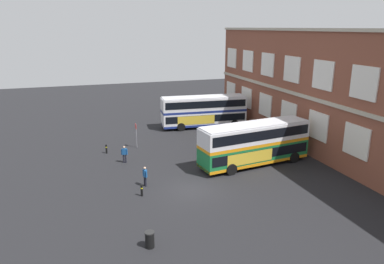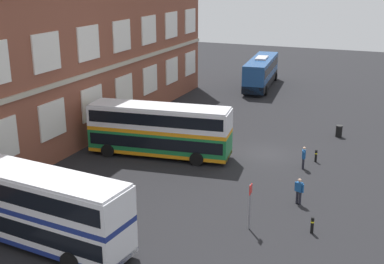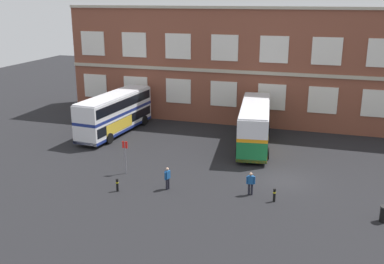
{
  "view_description": "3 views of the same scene",
  "coord_description": "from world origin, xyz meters",
  "px_view_note": "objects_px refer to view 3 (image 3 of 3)",
  "views": [
    {
      "loc": [
        25.66,
        -8.43,
        12.74
      ],
      "look_at": [
        -7.32,
        2.43,
        2.68
      ],
      "focal_mm": 34.06,
      "sensor_mm": 36.0,
      "label": 1
    },
    {
      "loc": [
        -36.39,
        -9.05,
        13.73
      ],
      "look_at": [
        -7.9,
        2.94,
        3.79
      ],
      "focal_mm": 46.5,
      "sensor_mm": 36.0,
      "label": 2
    },
    {
      "loc": [
        2.85,
        -32.9,
        13.57
      ],
      "look_at": [
        -8.06,
        2.11,
        2.55
      ],
      "focal_mm": 42.34,
      "sensor_mm": 36.0,
      "label": 3
    }
  ],
  "objects_px": {
    "double_decker_near": "(115,113)",
    "second_passenger": "(167,177)",
    "safety_bollard_west": "(274,195)",
    "safety_bollard_east": "(117,185)",
    "double_decker_middle": "(255,124)",
    "bus_stand_flag": "(125,154)",
    "station_litter_bin": "(384,214)",
    "waiting_passenger": "(251,183)"
  },
  "relations": [
    {
      "from": "double_decker_middle",
      "to": "bus_stand_flag",
      "type": "distance_m",
      "value": 13.02
    },
    {
      "from": "waiting_passenger",
      "to": "second_passenger",
      "type": "distance_m",
      "value": 6.02
    },
    {
      "from": "safety_bollard_east",
      "to": "second_passenger",
      "type": "bearing_deg",
      "value": 22.91
    },
    {
      "from": "second_passenger",
      "to": "waiting_passenger",
      "type": "bearing_deg",
      "value": 8.1
    },
    {
      "from": "double_decker_middle",
      "to": "waiting_passenger",
      "type": "bearing_deg",
      "value": -81.43
    },
    {
      "from": "bus_stand_flag",
      "to": "safety_bollard_east",
      "type": "bearing_deg",
      "value": -75.09
    },
    {
      "from": "double_decker_near",
      "to": "second_passenger",
      "type": "bearing_deg",
      "value": -49.6
    },
    {
      "from": "bus_stand_flag",
      "to": "safety_bollard_west",
      "type": "bearing_deg",
      "value": -8.04
    },
    {
      "from": "double_decker_middle",
      "to": "safety_bollard_west",
      "type": "relative_size",
      "value": 11.84
    },
    {
      "from": "second_passenger",
      "to": "bus_stand_flag",
      "type": "bearing_deg",
      "value": 155.7
    },
    {
      "from": "bus_stand_flag",
      "to": "safety_bollard_west",
      "type": "distance_m",
      "value": 12.14
    },
    {
      "from": "second_passenger",
      "to": "bus_stand_flag",
      "type": "xyz_separation_m",
      "value": [
        -4.24,
        1.91,
        0.7
      ]
    },
    {
      "from": "double_decker_middle",
      "to": "safety_bollard_east",
      "type": "xyz_separation_m",
      "value": [
        -7.67,
        -13.14,
        -1.66
      ]
    },
    {
      "from": "double_decker_near",
      "to": "bus_stand_flag",
      "type": "relative_size",
      "value": 4.14
    },
    {
      "from": "double_decker_middle",
      "to": "safety_bollard_west",
      "type": "height_order",
      "value": "double_decker_middle"
    },
    {
      "from": "bus_stand_flag",
      "to": "double_decker_near",
      "type": "bearing_deg",
      "value": 120.43
    },
    {
      "from": "double_decker_near",
      "to": "second_passenger",
      "type": "distance_m",
      "value": 15.57
    },
    {
      "from": "double_decker_near",
      "to": "safety_bollard_west",
      "type": "xyz_separation_m",
      "value": [
        17.78,
        -11.59,
        -1.66
      ]
    },
    {
      "from": "bus_stand_flag",
      "to": "safety_bollard_west",
      "type": "height_order",
      "value": "bus_stand_flag"
    },
    {
      "from": "bus_stand_flag",
      "to": "station_litter_bin",
      "type": "height_order",
      "value": "bus_stand_flag"
    },
    {
      "from": "double_decker_middle",
      "to": "double_decker_near",
      "type": "bearing_deg",
      "value": 179.61
    },
    {
      "from": "double_decker_middle",
      "to": "station_litter_bin",
      "type": "height_order",
      "value": "double_decker_middle"
    },
    {
      "from": "safety_bollard_east",
      "to": "bus_stand_flag",
      "type": "bearing_deg",
      "value": 104.91
    },
    {
      "from": "second_passenger",
      "to": "double_decker_near",
      "type": "bearing_deg",
      "value": 130.4
    },
    {
      "from": "double_decker_middle",
      "to": "bus_stand_flag",
      "type": "height_order",
      "value": "double_decker_middle"
    },
    {
      "from": "second_passenger",
      "to": "safety_bollard_east",
      "type": "distance_m",
      "value": 3.67
    },
    {
      "from": "bus_stand_flag",
      "to": "waiting_passenger",
      "type": "bearing_deg",
      "value": -5.97
    },
    {
      "from": "safety_bollard_east",
      "to": "waiting_passenger",
      "type": "bearing_deg",
      "value": 13.67
    },
    {
      "from": "bus_stand_flag",
      "to": "station_litter_bin",
      "type": "xyz_separation_m",
      "value": [
        18.92,
        -2.52,
        -1.12
      ]
    },
    {
      "from": "safety_bollard_west",
      "to": "station_litter_bin",
      "type": "bearing_deg",
      "value": -6.79
    },
    {
      "from": "waiting_passenger",
      "to": "double_decker_near",
      "type": "bearing_deg",
      "value": 145.59
    },
    {
      "from": "station_litter_bin",
      "to": "safety_bollard_east",
      "type": "height_order",
      "value": "station_litter_bin"
    },
    {
      "from": "station_litter_bin",
      "to": "safety_bollard_west",
      "type": "bearing_deg",
      "value": 173.21
    },
    {
      "from": "double_decker_middle",
      "to": "second_passenger",
      "type": "relative_size",
      "value": 6.61
    },
    {
      "from": "second_passenger",
      "to": "safety_bollard_west",
      "type": "bearing_deg",
      "value": 1.66
    },
    {
      "from": "waiting_passenger",
      "to": "bus_stand_flag",
      "type": "relative_size",
      "value": 0.63
    },
    {
      "from": "second_passenger",
      "to": "station_litter_bin",
      "type": "bearing_deg",
      "value": -2.36
    },
    {
      "from": "second_passenger",
      "to": "safety_bollard_east",
      "type": "xyz_separation_m",
      "value": [
        -3.35,
        -1.42,
        -0.44
      ]
    },
    {
      "from": "bus_stand_flag",
      "to": "station_litter_bin",
      "type": "relative_size",
      "value": 2.62
    },
    {
      "from": "waiting_passenger",
      "to": "safety_bollard_east",
      "type": "bearing_deg",
      "value": -166.33
    },
    {
      "from": "double_decker_near",
      "to": "second_passenger",
      "type": "height_order",
      "value": "double_decker_near"
    },
    {
      "from": "waiting_passenger",
      "to": "safety_bollard_west",
      "type": "bearing_deg",
      "value": -19.43
    }
  ]
}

